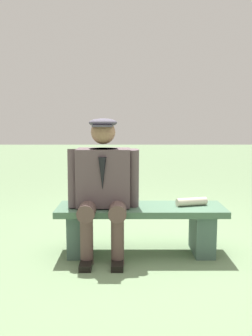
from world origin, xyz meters
name	(u,v)px	position (x,y,z in m)	size (l,w,h in m)	color
ground_plane	(141,252)	(0.00, 0.00, 0.00)	(30.00, 30.00, 0.00)	#667F58
bench	(141,222)	(0.00, 0.00, 0.28)	(1.51, 0.46, 0.44)	#45674E
seated_man	(103,182)	(0.34, 0.05, 0.67)	(0.64, 0.60, 1.23)	#524146
rolled_magazine	(192,202)	(-0.46, -0.02, 0.47)	(0.07, 0.07, 0.29)	beige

